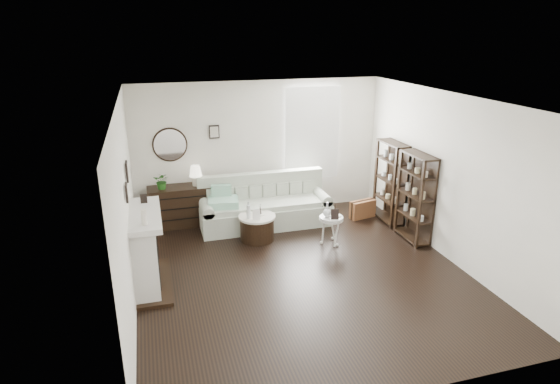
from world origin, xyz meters
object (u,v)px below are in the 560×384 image
object	(u,v)px
sofa	(264,208)
drum_table	(257,227)
dresser	(180,206)
pedestal_table	(331,219)

from	to	relation	value
sofa	drum_table	bearing A→B (deg)	-114.29
sofa	dresser	world-z (taller)	sofa
drum_table	pedestal_table	size ratio (longest dim) A/B	1.30
drum_table	pedestal_table	bearing A→B (deg)	-23.36
pedestal_table	dresser	bearing A→B (deg)	147.44
drum_table	dresser	bearing A→B (deg)	140.13
dresser	pedestal_table	distance (m)	2.97
sofa	dresser	distance (m)	1.64
pedestal_table	sofa	bearing A→B (deg)	127.17
pedestal_table	drum_table	bearing A→B (deg)	156.64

